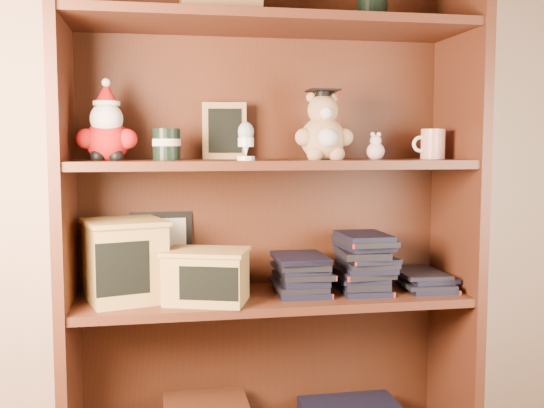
% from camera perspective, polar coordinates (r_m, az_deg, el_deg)
% --- Properties ---
extents(bookcase, '(1.20, 0.35, 1.60)m').
position_cam_1_polar(bookcase, '(1.92, -0.35, -1.09)').
color(bookcase, '#502617').
rests_on(bookcase, ground).
extents(shelf_lower, '(1.14, 0.33, 0.02)m').
position_cam_1_polar(shelf_lower, '(1.92, -0.00, -8.45)').
color(shelf_lower, '#502617').
rests_on(shelf_lower, ground).
extents(shelf_upper, '(1.14, 0.33, 0.02)m').
position_cam_1_polar(shelf_upper, '(1.86, -0.00, 3.60)').
color(shelf_upper, '#502617').
rests_on(shelf_upper, ground).
extents(santa_plush, '(0.17, 0.12, 0.23)m').
position_cam_1_polar(santa_plush, '(1.83, -14.58, 6.46)').
color(santa_plush, '#A50F0F').
rests_on(santa_plush, shelf_upper).
extents(teachers_tin, '(0.08, 0.08, 0.09)m').
position_cam_1_polar(teachers_tin, '(1.83, -9.42, 5.32)').
color(teachers_tin, black).
rests_on(teachers_tin, shelf_upper).
extents(chalkboard_plaque, '(0.13, 0.08, 0.17)m').
position_cam_1_polar(chalkboard_plaque, '(1.96, -4.28, 6.47)').
color(chalkboard_plaque, '#9E7547').
rests_on(chalkboard_plaque, shelf_upper).
extents(egg_cup, '(0.05, 0.05, 0.11)m').
position_cam_1_polar(egg_cup, '(1.77, -2.36, 5.78)').
color(egg_cup, white).
rests_on(egg_cup, shelf_upper).
extents(grad_teddy_bear, '(0.17, 0.15, 0.21)m').
position_cam_1_polar(grad_teddy_bear, '(1.89, 4.61, 6.43)').
color(grad_teddy_bear, tan).
rests_on(grad_teddy_bear, shelf_upper).
extents(pink_figurine, '(0.05, 0.05, 0.08)m').
position_cam_1_polar(pink_figurine, '(1.94, 9.27, 4.91)').
color(pink_figurine, beige).
rests_on(pink_figurine, shelf_upper).
extents(teacher_mug, '(0.10, 0.07, 0.09)m').
position_cam_1_polar(teacher_mug, '(2.01, 14.16, 5.23)').
color(teacher_mug, silver).
rests_on(teacher_mug, shelf_upper).
extents(certificate_frame, '(0.19, 0.05, 0.24)m').
position_cam_1_polar(certificate_frame, '(2.00, -9.89, -4.12)').
color(certificate_frame, black).
rests_on(certificate_frame, shelf_lower).
extents(treats_box, '(0.26, 0.26, 0.23)m').
position_cam_1_polar(treats_box, '(1.86, -13.05, -4.90)').
color(treats_box, tan).
rests_on(treats_box, shelf_lower).
extents(pencils_box, '(0.27, 0.23, 0.15)m').
position_cam_1_polar(pencils_box, '(1.81, -5.89, -6.41)').
color(pencils_box, tan).
rests_on(pencils_box, shelf_lower).
extents(book_stack_left, '(0.14, 0.20, 0.11)m').
position_cam_1_polar(book_stack_left, '(1.92, 2.71, -6.33)').
color(book_stack_left, black).
rests_on(book_stack_left, shelf_lower).
extents(book_stack_mid, '(0.14, 0.20, 0.18)m').
position_cam_1_polar(book_stack_mid, '(1.96, 8.19, -5.16)').
color(book_stack_mid, black).
rests_on(book_stack_mid, shelf_lower).
extents(book_stack_right, '(0.14, 0.20, 0.06)m').
position_cam_1_polar(book_stack_right, '(2.04, 13.23, -6.45)').
color(book_stack_right, black).
rests_on(book_stack_right, shelf_lower).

